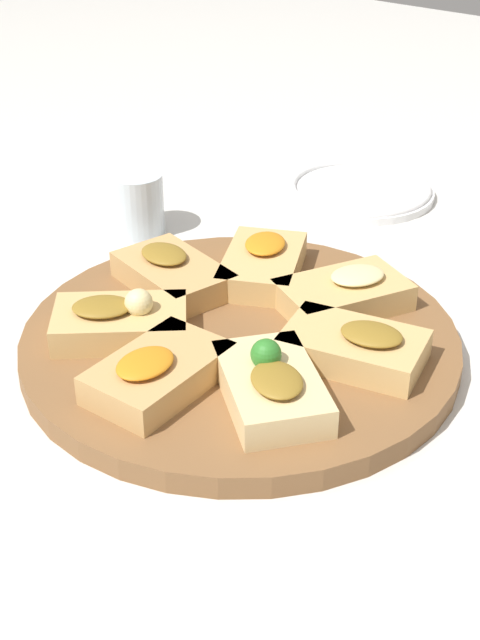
# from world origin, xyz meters

# --- Properties ---
(ground_plane) EXTENTS (3.00, 3.00, 0.00)m
(ground_plane) POSITION_xyz_m (0.00, 0.00, 0.00)
(ground_plane) COLOR silver
(serving_board) EXTENTS (0.42, 0.42, 0.02)m
(serving_board) POSITION_xyz_m (0.00, 0.00, 0.01)
(serving_board) COLOR brown
(serving_board) RESTS_ON ground_plane
(focaccia_slice_0) EXTENTS (0.11, 0.14, 0.04)m
(focaccia_slice_0) POSITION_xyz_m (0.03, 0.11, 0.04)
(focaccia_slice_0) COLOR tan
(focaccia_slice_0) RESTS_ON serving_board
(focaccia_slice_1) EXTENTS (0.14, 0.15, 0.05)m
(focaccia_slice_1) POSITION_xyz_m (-0.08, 0.09, 0.04)
(focaccia_slice_1) COLOR tan
(focaccia_slice_1) RESTS_ON serving_board
(focaccia_slice_2) EXTENTS (0.13, 0.08, 0.04)m
(focaccia_slice_2) POSITION_xyz_m (-0.12, -0.00, 0.04)
(focaccia_slice_2) COLOR tan
(focaccia_slice_2) RESTS_ON serving_board
(focaccia_slice_3) EXTENTS (0.14, 0.15, 0.05)m
(focaccia_slice_3) POSITION_xyz_m (-0.07, -0.09, 0.04)
(focaccia_slice_3) COLOR #E5C689
(focaccia_slice_3) RESTS_ON serving_board
(focaccia_slice_4) EXTENTS (0.10, 0.14, 0.04)m
(focaccia_slice_4) POSITION_xyz_m (0.03, -0.11, 0.04)
(focaccia_slice_4) COLOR tan
(focaccia_slice_4) RESTS_ON serving_board
(focaccia_slice_5) EXTENTS (0.15, 0.13, 0.04)m
(focaccia_slice_5) POSITION_xyz_m (0.10, -0.05, 0.04)
(focaccia_slice_5) COLOR tan
(focaccia_slice_5) RESTS_ON serving_board
(focaccia_slice_6) EXTENTS (0.15, 0.13, 0.04)m
(focaccia_slice_6) POSITION_xyz_m (0.10, 0.05, 0.04)
(focaccia_slice_6) COLOR tan
(focaccia_slice_6) RESTS_ON serving_board
(plate_right) EXTENTS (0.20, 0.20, 0.02)m
(plate_right) POSITION_xyz_m (0.40, 0.11, 0.01)
(plate_right) COLOR white
(plate_right) RESTS_ON ground_plane
(water_glass) EXTENTS (0.07, 0.07, 0.08)m
(water_glass) POSITION_xyz_m (0.13, 0.27, 0.04)
(water_glass) COLOR silver
(water_glass) RESTS_ON ground_plane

